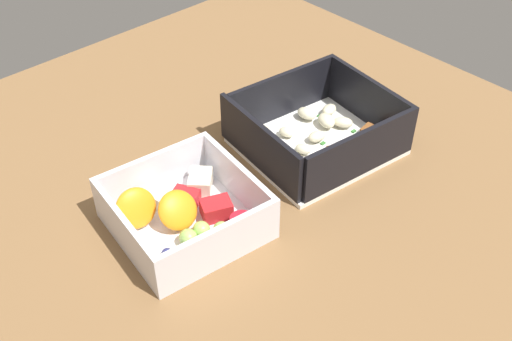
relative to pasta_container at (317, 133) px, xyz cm
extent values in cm
cube|color=brown|center=(10.84, -1.46, -3.18)|extent=(80.00, 80.00, 2.00)
cube|color=white|center=(0.04, 0.08, -1.88)|extent=(18.97, 17.38, 0.60)
cube|color=black|center=(-8.13, 1.18, 1.51)|extent=(2.62, 15.19, 6.17)
cube|color=black|center=(8.22, -1.01, 1.51)|extent=(2.62, 15.19, 6.17)
cube|color=black|center=(1.02, 7.34, 1.51)|extent=(15.84, 2.70, 6.17)
cube|color=black|center=(-0.93, -7.18, 1.51)|extent=(15.84, 2.70, 6.17)
ellipsoid|color=beige|center=(1.73, -3.38, -0.86)|extent=(1.76, 2.26, 1.02)
ellipsoid|color=beige|center=(6.19, -1.63, -0.76)|extent=(2.40, 2.77, 1.16)
ellipsoid|color=beige|center=(5.79, -4.54, -0.74)|extent=(2.76, 2.90, 1.19)
ellipsoid|color=beige|center=(-5.66, -2.97, -0.76)|extent=(2.64, 2.12, 1.16)
ellipsoid|color=beige|center=(-3.43, -1.96, -0.60)|extent=(2.82, 3.29, 1.39)
ellipsoid|color=beige|center=(2.69, 0.36, -0.87)|extent=(1.93, 2.33, 1.01)
ellipsoid|color=beige|center=(-0.27, -0.14, -0.75)|extent=(2.61, 2.05, 1.17)
ellipsoid|color=beige|center=(-4.85, 0.12, -0.73)|extent=(2.66, 2.92, 1.20)
ellipsoid|color=beige|center=(-2.81, -4.26, -0.65)|extent=(2.22, 2.88, 1.32)
ellipsoid|color=beige|center=(3.85, -5.67, -0.71)|extent=(1.89, 2.58, 1.23)
cube|color=brown|center=(-5.74, 4.53, -0.83)|extent=(2.47, 3.63, 1.49)
cube|color=#AD5B1E|center=(6.36, 3.63, -0.90)|extent=(3.17, 2.92, 1.35)
cube|color=brown|center=(-0.02, 3.59, -1.07)|extent=(3.26, 3.10, 1.02)
cube|color=#387A33|center=(-0.48, 0.71, -1.48)|extent=(0.60, 0.40, 0.20)
cube|color=#387A33|center=(-5.16, 1.66, -1.48)|extent=(0.60, 0.40, 0.20)
cube|color=#387A33|center=(3.98, -4.65, -1.48)|extent=(0.60, 0.40, 0.20)
cube|color=#387A33|center=(-0.88, -0.96, -1.48)|extent=(0.60, 0.40, 0.20)
cube|color=#387A33|center=(-4.52, -3.57, -1.48)|extent=(0.60, 0.40, 0.20)
cube|color=#387A33|center=(4.62, -0.34, -1.48)|extent=(0.60, 0.40, 0.20)
cube|color=white|center=(20.15, -0.01, -1.88)|extent=(15.83, 15.72, 0.60)
cube|color=white|center=(13.44, 0.86, 0.77)|extent=(2.41, 13.97, 4.69)
cube|color=white|center=(26.87, -0.89, 0.77)|extent=(2.41, 13.97, 4.69)
cube|color=white|center=(21.02, 6.64, 0.77)|extent=(12.91, 2.27, 4.69)
cube|color=white|center=(19.29, -6.66, 0.77)|extent=(12.91, 2.27, 4.69)
ellipsoid|color=orange|center=(20.94, -0.14, 0.58)|extent=(4.48, 4.13, 4.11)
ellipsoid|color=orange|center=(24.03, -3.15, 0.78)|extent=(4.79, 3.88, 4.51)
cube|color=#F4EACC|center=(15.65, -3.08, -0.58)|extent=(4.10, 4.08, 1.98)
cube|color=red|center=(17.14, 1.43, -0.62)|extent=(3.88, 3.47, 1.91)
cube|color=red|center=(18.43, -2.27, -0.72)|extent=(3.18, 3.49, 1.70)
cube|color=#F4EACC|center=(20.49, -4.50, -0.70)|extent=(2.52, 3.17, 1.76)
sphere|color=#9ECC60|center=(20.18, 2.67, -0.67)|extent=(1.81, 1.81, 1.81)
sphere|color=#9ECC60|center=(22.92, 4.54, -0.71)|extent=(1.74, 1.74, 1.74)
sphere|color=#9ECC60|center=(18.69, 4.09, -0.68)|extent=(1.78, 1.78, 1.78)
sphere|color=#9ECC60|center=(21.92, 2.69, -0.63)|extent=(1.89, 1.89, 1.89)
sphere|color=#9ECC60|center=(20.60, 4.31, -0.75)|extent=(1.65, 1.65, 1.65)
cone|color=red|center=(16.77, 5.04, -0.59)|extent=(2.46, 2.46, 1.97)
sphere|color=navy|center=(24.28, 5.18, -1.00)|extent=(1.15, 1.15, 1.15)
sphere|color=navy|center=(25.33, 4.22, -0.99)|extent=(1.18, 1.18, 1.18)
sphere|color=navy|center=(26.32, 4.83, -1.08)|extent=(0.98, 0.98, 0.98)
sphere|color=navy|center=(24.57, 2.69, -0.99)|extent=(1.17, 1.17, 1.17)
camera|label=1|loc=(46.14, 38.83, 44.53)|focal=43.13mm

